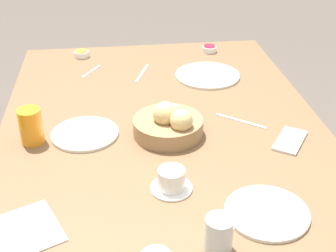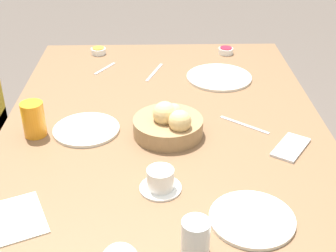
{
  "view_description": "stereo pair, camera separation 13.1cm",
  "coord_description": "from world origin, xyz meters",
  "views": [
    {
      "loc": [
        -1.31,
        0.15,
        1.52
      ],
      "look_at": [
        -0.04,
        -0.01,
        0.77
      ],
      "focal_mm": 50.0,
      "sensor_mm": 36.0,
      "label": 1
    },
    {
      "loc": [
        -1.32,
        0.02,
        1.52
      ],
      "look_at": [
        -0.04,
        -0.01,
        0.77
      ],
      "focal_mm": 50.0,
      "sensor_mm": 36.0,
      "label": 2
    }
  ],
  "objects": [
    {
      "name": "plate_near_right",
      "position": [
        0.38,
        -0.22,
        0.75
      ],
      "size": [
        0.26,
        0.26,
        0.01
      ],
      "color": "silver",
      "rests_on": "dining_table"
    },
    {
      "name": "juice_glass",
      "position": [
        -0.03,
        0.41,
        0.8
      ],
      "size": [
        0.07,
        0.07,
        0.11
      ],
      "color": "orange",
      "rests_on": "dining_table"
    },
    {
      "name": "jam_bowl_honey",
      "position": [
        0.66,
        0.28,
        0.75
      ],
      "size": [
        0.06,
        0.06,
        0.03
      ],
      "color": "white",
      "rests_on": "dining_table"
    },
    {
      "name": "cell_phone",
      "position": [
        -0.13,
        -0.38,
        0.74
      ],
      "size": [
        0.17,
        0.15,
        0.01
      ],
      "color": "silver",
      "rests_on": "dining_table"
    },
    {
      "name": "spoon_coffee",
      "position": [
        0.49,
        0.24,
        0.74
      ],
      "size": [
        0.12,
        0.08,
        0.0
      ],
      "color": "#B7B7BC",
      "rests_on": "dining_table"
    },
    {
      "name": "coffee_cup",
      "position": [
        -0.32,
        0.02,
        0.77
      ],
      "size": [
        0.11,
        0.11,
        0.06
      ],
      "color": "white",
      "rests_on": "dining_table"
    },
    {
      "name": "plate_far_center",
      "position": [
        -0.01,
        0.25,
        0.75
      ],
      "size": [
        0.21,
        0.21,
        0.01
      ],
      "color": "silver",
      "rests_on": "dining_table"
    },
    {
      "name": "bread_basket",
      "position": [
        -0.05,
        -0.01,
        0.78
      ],
      "size": [
        0.22,
        0.22,
        0.12
      ],
      "color": "#99754C",
      "rests_on": "dining_table"
    },
    {
      "name": "jam_bowl_berry",
      "position": [
        0.65,
        -0.29,
        0.75
      ],
      "size": [
        0.06,
        0.06,
        0.03
      ],
      "color": "white",
      "rests_on": "dining_table"
    },
    {
      "name": "dining_table",
      "position": [
        0.0,
        0.0,
        0.66
      ],
      "size": [
        1.54,
        1.07,
        0.74
      ],
      "color": "brown",
      "rests_on": "ground_plane"
    },
    {
      "name": "napkin",
      "position": [
        -0.44,
        0.39,
        0.74
      ],
      "size": [
        0.22,
        0.22,
        0.0
      ],
      "color": "silver",
      "rests_on": "dining_table"
    },
    {
      "name": "fork_silver",
      "position": [
        0.45,
        0.03,
        0.74
      ],
      "size": [
        0.17,
        0.07,
        0.0
      ],
      "color": "#B7B7BC",
      "rests_on": "dining_table"
    },
    {
      "name": "plate_near_left",
      "position": [
        -0.45,
        -0.21,
        0.75
      ],
      "size": [
        0.21,
        0.21,
        0.01
      ],
      "color": "silver",
      "rests_on": "dining_table"
    },
    {
      "name": "water_tumbler",
      "position": [
        -0.55,
        -0.06,
        0.79
      ],
      "size": [
        0.06,
        0.06,
        0.09
      ],
      "color": "silver",
      "rests_on": "dining_table"
    },
    {
      "name": "knife_silver",
      "position": [
        0.01,
        -0.26,
        0.74
      ],
      "size": [
        0.12,
        0.15,
        0.0
      ],
      "color": "#B7B7BC",
      "rests_on": "dining_table"
    }
  ]
}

